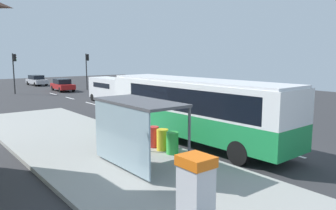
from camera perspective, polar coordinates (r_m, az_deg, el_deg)
name	(u,v)px	position (r m, az deg, el deg)	size (l,w,h in m)	color
ground_plane	(115,111)	(26.82, -9.13, -1.02)	(56.00, 92.00, 0.04)	#2D2D30
sidewalk_platform	(122,163)	(13.55, -7.89, -9.91)	(6.20, 30.00, 0.18)	#999993
lane_stripe_seg_1	(283,152)	(16.02, 19.29, -7.73)	(0.16, 2.20, 0.01)	silver
lane_stripe_seg_2	(205,133)	(19.05, 6.48, -4.76)	(0.16, 2.20, 0.01)	silver
lane_stripe_seg_3	(154,120)	(22.79, -2.41, -2.53)	(0.16, 2.20, 0.01)	silver
lane_stripe_seg_4	(118,110)	(26.94, -8.66, -0.91)	(0.16, 2.20, 0.01)	silver
lane_stripe_seg_5	(91,103)	(31.34, -13.21, 0.27)	(0.16, 2.20, 0.01)	silver
lane_stripe_seg_6	(70,98)	(35.89, -16.61, 1.15)	(0.16, 2.20, 0.01)	silver
lane_stripe_seg_7	(53,94)	(40.55, -19.25, 1.84)	(0.16, 2.20, 0.01)	silver
bus	(194,106)	(16.59, 4.46, -0.24)	(2.85, 11.08, 3.21)	#1E8C47
white_van	(111,88)	(31.78, -9.87, 2.91)	(2.07, 5.22, 2.30)	white
sedan_near	(37,80)	(53.26, -21.76, 4.02)	(2.05, 4.50, 1.52)	#B7B7BC
sedan_far	(62,85)	(43.41, -17.78, 3.35)	(2.01, 4.48, 1.52)	#A51919
ticket_machine	(196,196)	(7.85, 4.82, -15.40)	(0.66, 0.76, 1.94)	silver
recycling_bin_green	(172,143)	(14.22, 0.76, -6.57)	(0.52, 0.52, 0.95)	green
recycling_bin_yellow	(162,140)	(14.75, -0.97, -6.02)	(0.52, 0.52, 0.95)	yellow
recycling_bin_red	(153,137)	(15.30, -2.57, -5.50)	(0.52, 0.52, 0.95)	red
recycling_bin_blue	(145,134)	(15.85, -4.05, -5.02)	(0.52, 0.52, 0.95)	blue
traffic_light_near_side	(87,66)	(44.15, -13.82, 6.63)	(0.49, 0.28, 4.68)	#2D2D2D
traffic_light_far_side	(14,67)	(42.09, -25.04, 6.00)	(0.49, 0.28, 4.67)	#2D2D2D
bus_shelter	(132,117)	(12.37, -6.22, -2.05)	(1.80, 4.00, 2.50)	#4C4C51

